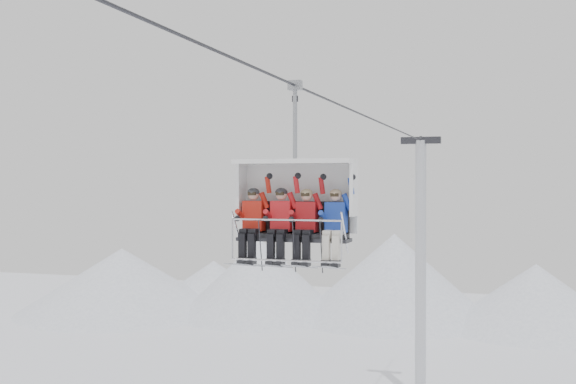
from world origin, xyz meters
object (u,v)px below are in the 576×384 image
(skier_far_right, at_px, (335,223))
(skier_center_left, at_px, (280,221))
(skier_center_right, at_px, (306,222))
(chairlift_carrier, at_px, (297,200))
(skier_far_left, at_px, (252,221))
(lift_tower_right, at_px, (421,288))

(skier_far_right, bearing_deg, skier_center_left, 179.88)
(skier_center_right, bearing_deg, chairlift_carrier, 134.67)
(chairlift_carrier, xyz_separation_m, skier_center_right, (0.30, -0.31, -0.49))
(chairlift_carrier, relative_size, skier_far_left, 2.21)
(chairlift_carrier, distance_m, skier_far_right, 1.12)
(skier_center_right, bearing_deg, skier_far_left, 179.93)
(skier_far_left, relative_size, skier_far_right, 1.02)
(lift_tower_right, height_order, skier_center_right, lift_tower_right)
(skier_center_right, bearing_deg, skier_center_left, 179.80)
(lift_tower_right, bearing_deg, chairlift_carrier, -90.00)
(lift_tower_right, distance_m, chairlift_carrier, 21.92)
(skier_far_left, height_order, skier_center_left, skier_center_left)
(lift_tower_right, xyz_separation_m, skier_center_left, (-0.29, -21.65, 4.48))
(lift_tower_right, relative_size, skier_far_right, 7.63)
(chairlift_carrier, height_order, skier_center_left, chairlift_carrier)
(skier_center_left, height_order, skier_far_right, skier_center_left)
(chairlift_carrier, relative_size, skier_center_left, 2.21)
(chairlift_carrier, bearing_deg, skier_center_right, -45.33)
(skier_center_right, height_order, skier_far_right, skier_center_right)
(skier_far_left, bearing_deg, lift_tower_right, 87.48)
(chairlift_carrier, xyz_separation_m, skier_far_left, (-0.95, -0.30, -0.48))
(chairlift_carrier, distance_m, skier_center_right, 0.65)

